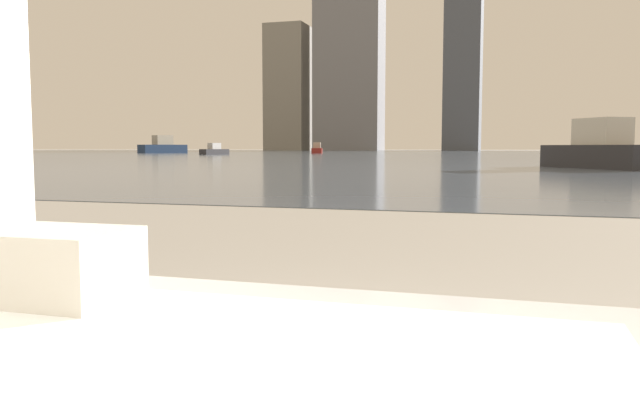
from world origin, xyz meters
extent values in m
cube|color=silver|center=(-0.14, 0.75, 0.51)|extent=(0.27, 0.19, 0.04)
cube|color=silver|center=(-0.14, 0.75, 0.55)|extent=(0.27, 0.19, 0.04)
cube|color=silver|center=(-0.14, 0.75, 0.59)|extent=(0.27, 0.19, 0.04)
cube|color=slate|center=(0.00, 62.00, 0.01)|extent=(180.00, 110.00, 0.01)
cube|color=#2D2D33|center=(-25.37, 52.64, 0.26)|extent=(1.98, 3.01, 0.50)
cube|color=silver|center=(-25.37, 52.64, 0.79)|extent=(1.06, 1.26, 0.57)
cube|color=#2D2D33|center=(3.69, 22.83, 0.41)|extent=(3.75, 4.64, 0.79)
cube|color=silver|center=(3.69, 22.83, 1.25)|extent=(1.87, 2.04, 0.90)
cube|color=navy|center=(-37.50, 63.94, 0.49)|extent=(4.32, 5.64, 0.95)
cube|color=#B2A893|center=(-37.50, 63.94, 1.50)|extent=(2.19, 2.44, 1.09)
cube|color=maroon|center=(-19.29, 65.43, 0.29)|extent=(1.91, 3.41, 0.57)
cube|color=#B2A893|center=(-19.29, 65.43, 0.90)|extent=(1.10, 1.38, 0.65)
cube|color=gray|center=(-41.18, 118.00, 12.26)|extent=(7.91, 7.89, 24.52)
cube|color=slate|center=(-28.75, 118.00, 14.56)|extent=(12.67, 7.61, 29.12)
cube|color=#4C515B|center=(-7.23, 118.00, 21.42)|extent=(6.30, 12.38, 42.84)
camera|label=1|loc=(0.61, -0.13, 0.75)|focal=35.00mm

